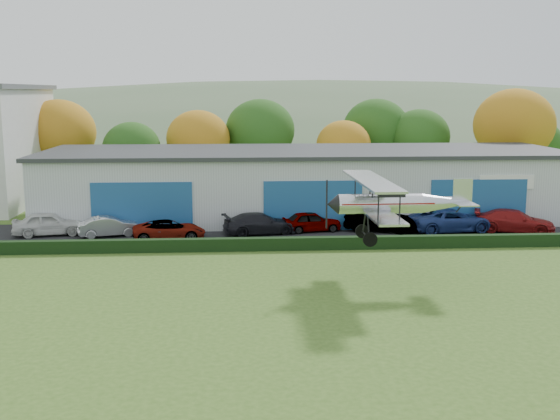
{
  "coord_description": "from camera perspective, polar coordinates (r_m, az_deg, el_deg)",
  "views": [
    {
      "loc": [
        -0.39,
        -25.02,
        9.8
      ],
      "look_at": [
        1.97,
        11.26,
        3.42
      ],
      "focal_mm": 43.37,
      "sensor_mm": 36.0,
      "label": 1
    }
  ],
  "objects": [
    {
      "name": "apron",
      "position": [
        47.17,
        0.49,
        -2.01
      ],
      "size": [
        48.0,
        9.0,
        0.05
      ],
      "primitive_type": "cube",
      "color": "black",
      "rests_on": "ground"
    },
    {
      "name": "car_6",
      "position": [
        49.12,
        14.22,
        -0.83
      ],
      "size": [
        6.28,
        3.65,
        1.64
      ],
      "primitive_type": "imported",
      "rotation": [
        0.0,
        0.0,
        1.73
      ],
      "color": "navy",
      "rests_on": "apron"
    },
    {
      "name": "hedge",
      "position": [
        42.41,
        0.96,
        -2.85
      ],
      "size": [
        46.0,
        0.6,
        0.8
      ],
      "primitive_type": "cube",
      "color": "black",
      "rests_on": "ground"
    },
    {
      "name": "car_5",
      "position": [
        48.14,
        8.49,
        -0.83
      ],
      "size": [
        5.34,
        3.12,
        1.66
      ],
      "primitive_type": "imported",
      "rotation": [
        0.0,
        0.0,
        1.28
      ],
      "color": "gray",
      "rests_on": "apron"
    },
    {
      "name": "car_7",
      "position": [
        50.2,
        19.17,
        -0.89
      ],
      "size": [
        5.86,
        3.99,
        1.58
      ],
      "primitive_type": "imported",
      "rotation": [
        0.0,
        0.0,
        1.21
      ],
      "color": "maroon",
      "rests_on": "apron"
    },
    {
      "name": "hangar",
      "position": [
        53.75,
        2.08,
        2.31
      ],
      "size": [
        40.6,
        12.6,
        5.3
      ],
      "color": "#B2B7BC",
      "rests_on": "ground"
    },
    {
      "name": "car_1",
      "position": [
        47.52,
        -14.22,
        -1.35
      ],
      "size": [
        4.42,
        2.59,
        1.38
      ],
      "primitive_type": "imported",
      "rotation": [
        0.0,
        0.0,
        1.86
      ],
      "color": "silver",
      "rests_on": "apron"
    },
    {
      "name": "distant_hills",
      "position": [
        166.64,
        -5.06,
        2.03
      ],
      "size": [
        430.0,
        196.0,
        56.0
      ],
      "color": "#4C6642",
      "rests_on": "ground"
    },
    {
      "name": "car_2",
      "position": [
        45.56,
        -9.32,
        -1.68
      ],
      "size": [
        5.06,
        2.85,
        1.33
      ],
      "primitive_type": "imported",
      "rotation": [
        0.0,
        0.0,
        1.71
      ],
      "color": "gray",
      "rests_on": "apron"
    },
    {
      "name": "ground",
      "position": [
        26.87,
        -2.68,
        -11.45
      ],
      "size": [
        300.0,
        300.0,
        0.0
      ],
      "primitive_type": "plane",
      "color": "#3A5A1C",
      "rests_on": "ground"
    },
    {
      "name": "tree_belt",
      "position": [
        65.79,
        -2.64,
        6.29
      ],
      "size": [
        75.7,
        13.22,
        10.12
      ],
      "color": "#3D2614",
      "rests_on": "ground"
    },
    {
      "name": "biplane",
      "position": [
        34.92,
        9.48,
        0.72
      ],
      "size": [
        7.57,
        8.6,
        3.24
      ],
      "rotation": [
        0.0,
        0.0,
        0.01
      ],
      "color": "silver"
    },
    {
      "name": "car_0",
      "position": [
        49.07,
        -18.91,
        -1.08
      ],
      "size": [
        5.07,
        2.83,
        1.63
      ],
      "primitive_type": "imported",
      "rotation": [
        0.0,
        0.0,
        1.77
      ],
      "color": "silver",
      "rests_on": "apron"
    },
    {
      "name": "car_4",
      "position": [
        47.75,
        2.66,
        -0.97
      ],
      "size": [
        4.41,
        2.38,
        1.43
      ],
      "primitive_type": "imported",
      "rotation": [
        0.0,
        0.0,
        1.74
      ],
      "color": "gray",
      "rests_on": "apron"
    },
    {
      "name": "car_3",
      "position": [
        46.83,
        -1.7,
        -1.14
      ],
      "size": [
        5.44,
        3.11,
        1.49
      ],
      "primitive_type": "imported",
      "rotation": [
        0.0,
        0.0,
        1.78
      ],
      "color": "black",
      "rests_on": "apron"
    }
  ]
}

